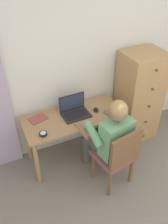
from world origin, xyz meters
TOP-DOWN VIEW (x-y plane):
  - wall_back at (0.00, 2.20)m, footprint 4.80×0.05m
  - desk at (-0.34, 1.85)m, footprint 1.26×0.56m
  - dresser at (0.70, 1.91)m, footprint 0.55×0.50m
  - chair at (-0.06, 1.21)m, footprint 0.48×0.47m
  - person_seated at (-0.09, 1.39)m, footprint 0.60×0.63m
  - laptop at (-0.30, 1.89)m, footprint 0.35×0.26m
  - computer_mouse at (-0.03, 1.83)m, footprint 0.08×0.11m
  - desk_clock at (-0.78, 1.67)m, footprint 0.09×0.09m
  - notebook_pad at (-0.75, 1.98)m, footprint 0.24×0.20m
  - coffee_mug at (0.14, 1.67)m, footprint 0.12×0.08m

SIDE VIEW (x-z plane):
  - chair at x=-0.06m, z-range 0.06..0.95m
  - desk at x=-0.34m, z-range 0.25..0.96m
  - dresser at x=0.70m, z-range 0.00..1.34m
  - person_seated at x=-0.09m, z-range 0.08..1.29m
  - notebook_pad at x=-0.75m, z-range 0.71..0.72m
  - desk_clock at x=-0.78m, z-range 0.71..0.74m
  - computer_mouse at x=-0.03m, z-range 0.71..0.74m
  - coffee_mug at x=0.14m, z-range 0.71..0.81m
  - laptop at x=-0.30m, z-range 0.64..0.88m
  - wall_back at x=0.00m, z-range 0.00..2.50m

